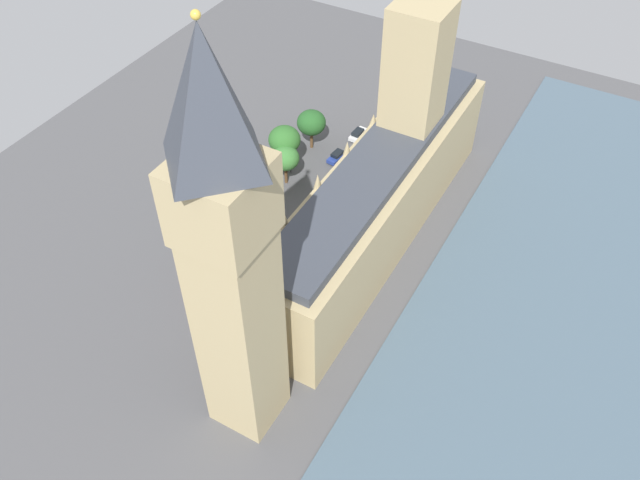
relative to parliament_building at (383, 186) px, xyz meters
name	(u,v)px	position (x,y,z in m)	size (l,w,h in m)	color
ground_plane	(363,233)	(1.99, 1.79, -9.71)	(137.79, 137.79, 0.00)	#4C4C4F
river_thames	(565,310)	(-31.25, 1.79, -9.58)	(41.30, 124.01, 0.25)	#475B6B
parliament_building	(383,186)	(0.00, 0.00, 0.00)	(11.95, 59.44, 35.51)	tan
clock_tower	(230,259)	(0.18, 37.92, 18.55)	(8.60, 8.60, 54.62)	tan
car_white_corner	(358,134)	(14.64, -21.05, -8.82)	(2.07, 4.58, 1.74)	silver
car_blue_leading	(337,156)	(14.90, -12.99, -8.82)	(2.18, 4.28, 1.74)	navy
car_dark_green_under_trees	(332,187)	(11.52, -5.13, -8.82)	(2.15, 4.61, 1.74)	#19472D
car_silver_far_end	(301,220)	(11.96, 4.91, -8.82)	(2.24, 4.26, 1.74)	#B7B7BC
double_decker_bus_near_tower	(238,257)	(15.23, 18.43, -7.07)	(3.51, 10.69, 4.75)	red
pedestrian_opposite_hall	(339,204)	(8.35, -1.80, -8.94)	(0.68, 0.60, 1.70)	black
plane_tree_midblock	(245,180)	(21.88, 6.18, -3.33)	(7.13, 7.13, 9.42)	brown
plane_tree_kerbside	(311,123)	(20.92, -14.14, -4.13)	(5.34, 5.34, 7.88)	brown
plane_tree_by_river_gate	(285,158)	(19.75, -3.05, -4.31)	(4.94, 4.94, 7.53)	brown
plane_tree_trailing	(284,140)	(21.52, -5.79, -2.82)	(5.64, 5.64, 9.34)	brown
street_lamp_slot_10	(253,194)	(20.27, 6.44, -5.59)	(0.56, 0.56, 5.84)	black
street_lamp_slot_11	(290,153)	(20.51, -5.86, -5.37)	(0.56, 0.56, 6.20)	black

